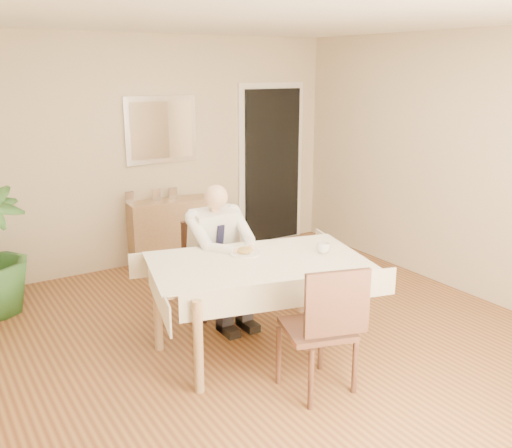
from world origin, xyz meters
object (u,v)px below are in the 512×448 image
dining_table (257,270)px  chair_far (208,261)px  seated_man (222,248)px  coffee_mug (323,248)px  chair_near (325,323)px  sideboard (171,232)px

dining_table → chair_far: bearing=103.6°
seated_man → coffee_mug: seated_man is taller
seated_man → chair_far: bearing=90.0°
chair_near → sideboard: 3.16m
chair_far → sideboard: chair_far is taller
chair_near → coffee_mug: (0.54, 0.72, 0.25)m
chair_far → coffee_mug: 1.20m
chair_far → seated_man: size_ratio=0.69×
chair_near → dining_table: bearing=108.3°
chair_far → coffee_mug: size_ratio=7.87×
seated_man → coffee_mug: 0.92m
dining_table → chair_near: size_ratio=2.03×
chair_far → chair_near: chair_near is taller
coffee_mug → sideboard: coffee_mug is taller
chair_near → seated_man: 1.45m
dining_table → seated_man: 0.59m
chair_far → coffee_mug: bearing=-55.1°
seated_man → dining_table: bearing=-90.0°
chair_far → sideboard: bearing=86.4°
chair_near → seated_man: size_ratio=0.77×
coffee_mug → sideboard: (-0.32, 2.42, -0.42)m
coffee_mug → sideboard: size_ratio=0.12×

